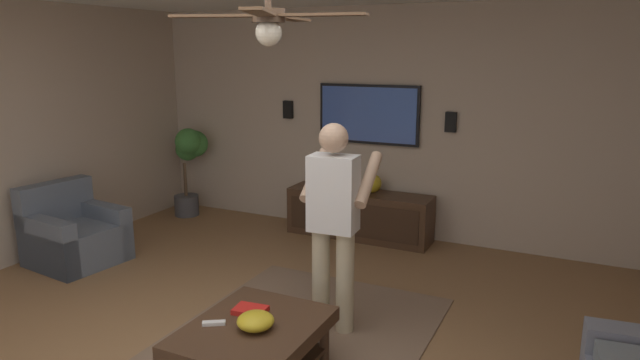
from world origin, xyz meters
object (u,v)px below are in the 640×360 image
object	(u,v)px
vase_round	(372,183)
ceiling_fan	(269,21)
tv	(368,114)
wall_speaker_right	(288,110)
potted_plant_tall	(190,157)
wall_speaker_left	(451,122)
bowl	(256,321)
book	(250,310)
armchair	(74,236)
remote_white	(214,323)
media_console	(359,215)
person_standing	(334,216)
coffee_table	(253,340)

from	to	relation	value
vase_round	ceiling_fan	distance (m)	3.39
tv	wall_speaker_right	size ratio (longest dim) A/B	5.57
potted_plant_tall	wall_speaker_left	distance (m)	3.41
bowl	book	distance (m)	0.24
armchair	wall_speaker_left	xyz separation A→B (m)	(2.29, -3.32, 1.11)
tv	bowl	world-z (taller)	tv
bowl	remote_white	bearing A→B (deg)	105.62
remote_white	wall_speaker_right	size ratio (longest dim) A/B	0.68
media_console	remote_white	xyz separation A→B (m)	(-3.16, -0.25, 0.14)
media_console	bowl	bearing A→B (deg)	9.68
media_console	book	distance (m)	2.93
person_standing	wall_speaker_left	distance (m)	2.48
media_console	vase_round	distance (m)	0.41
bowl	armchair	bearing A→B (deg)	70.04
wall_speaker_right	ceiling_fan	bearing A→B (deg)	-152.49
potted_plant_tall	ceiling_fan	distance (m)	4.32
vase_round	ceiling_fan	bearing A→B (deg)	-171.89
remote_white	coffee_table	bearing A→B (deg)	172.40
potted_plant_tall	person_standing	bearing A→B (deg)	-124.18
vase_round	wall_speaker_left	world-z (taller)	wall_speaker_left
wall_speaker_right	remote_white	bearing A→B (deg)	-158.72
bowl	wall_speaker_left	distance (m)	3.49
person_standing	ceiling_fan	size ratio (longest dim) A/B	1.38
bowl	ceiling_fan	xyz separation A→B (m)	(0.20, -0.03, 1.87)
wall_speaker_right	armchair	bearing A→B (deg)	150.73
bowl	remote_white	size ratio (longest dim) A/B	1.62
armchair	book	bearing A→B (deg)	-11.03
armchair	person_standing	distance (m)	3.09
person_standing	wall_speaker_right	xyz separation A→B (m)	(2.42, 1.74, 0.50)
armchair	potted_plant_tall	size ratio (longest dim) A/B	0.76
potted_plant_tall	book	distance (m)	3.94
vase_round	ceiling_fan	size ratio (longest dim) A/B	0.19
armchair	coffee_table	size ratio (longest dim) A/B	0.90
vase_round	wall_speaker_left	size ratio (longest dim) A/B	1.00
potted_plant_tall	ceiling_fan	world-z (taller)	ceiling_fan
coffee_table	tv	size ratio (longest dim) A/B	0.82
wall_speaker_right	ceiling_fan	distance (m)	3.65
armchair	ceiling_fan	size ratio (longest dim) A/B	0.76
remote_white	vase_round	xyz separation A→B (m)	(3.20, 0.11, 0.25)
remote_white	ceiling_fan	world-z (taller)	ceiling_fan
wall_speaker_left	book	bearing A→B (deg)	169.36
wall_speaker_left	wall_speaker_right	world-z (taller)	wall_speaker_right
vase_round	wall_speaker_left	bearing A→B (deg)	-75.57
wall_speaker_left	potted_plant_tall	bearing A→B (deg)	96.07
armchair	bowl	xyz separation A→B (m)	(-1.05, -2.88, 0.18)
ceiling_fan	wall_speaker_right	bearing A→B (deg)	27.51
armchair	book	xyz separation A→B (m)	(-0.87, -2.73, 0.14)
person_standing	bowl	distance (m)	1.04
tv	vase_round	world-z (taller)	tv
wall_speaker_left	wall_speaker_right	size ratio (longest dim) A/B	1.00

